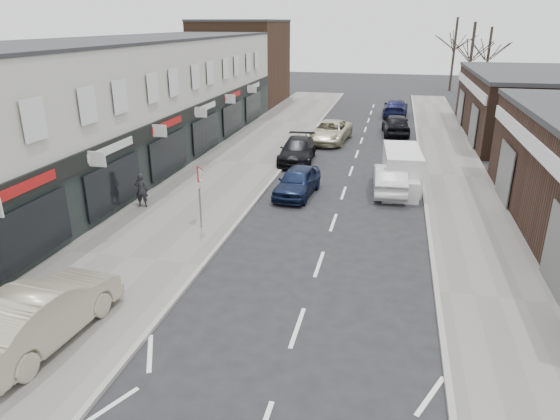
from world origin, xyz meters
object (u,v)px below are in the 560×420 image
Objects in this scene: warning_sign at (200,179)px; parked_car_left_b at (297,150)px; pedestrian at (141,190)px; parked_car_left_a at (297,182)px; parked_car_left_c at (330,132)px; parked_car_right_b at (396,124)px; parked_car_right_a at (390,178)px; white_van at (401,170)px; parked_car_right_c at (396,108)px; sedan_on_pavement at (42,313)px.

parked_car_left_b is at bearing 81.16° from warning_sign.
parked_car_left_a is (6.49, 3.50, -0.21)m from pedestrian.
parked_car_right_b is (4.53, 3.46, 0.06)m from parked_car_left_c.
parked_car_left_a is at bearing -162.15° from pedestrian.
warning_sign is at bearing 64.33° from parked_car_right_b.
pedestrian is at bearing 21.02° from parked_car_right_a.
white_van is 1.25× the size of parked_car_left_a.
pedestrian is 0.39× the size of parked_car_left_a.
white_van is 7.17m from parked_car_left_b.
parked_car_right_a is at bearing -123.15° from white_van.
parked_car_left_b is 5.87m from parked_car_left_c.
parked_car_right_a is at bearing 92.14° from parked_car_right_c.
warning_sign is 11.55m from parked_car_left_b.
parked_car_right_c is (-0.54, 21.14, -0.18)m from white_van.
parked_car_right_c is at bearing 75.64° from warning_sign.
sedan_on_pavement reaches higher than parked_car_right_b.
parked_car_right_c is at bearing -99.07° from sedan_on_pavement.
parked_car_left_c reaches higher than parked_car_right_a.
white_van reaches higher than parked_car_left_a.
parked_car_right_a is (7.36, 6.64, -1.48)m from warning_sign.
parked_car_right_c reaches higher than parked_car_right_a.
warning_sign reaches higher than parked_car_right_a.
parked_car_left_a is at bearing 14.93° from parked_car_right_a.
parked_car_right_b is at bearing 87.53° from white_van.
parked_car_left_a is at bearing 67.92° from parked_car_right_b.
parked_car_left_b is at bearing -129.25° from pedestrian.
parked_car_right_b is at bearing 93.07° from parked_car_right_c.
parked_car_right_b reaches higher than parked_car_right_a.
parked_car_left_b is (2.97, 19.52, -0.21)m from sedan_on_pavement.
parked_car_right_a is 13.88m from parked_car_right_b.
parked_car_left_c is 12.49m from parked_car_right_c.
parked_car_right_a is (4.40, -10.41, -0.01)m from parked_car_left_c.
parked_car_right_a is (10.89, 4.96, -0.19)m from pedestrian.
parked_car_left_a is at bearing -103.33° from sedan_on_pavement.
pedestrian is at bearing -122.26° from parked_car_left_b.
pedestrian is 21.83m from parked_car_right_b.
parked_car_right_c is (10.89, 27.07, -0.17)m from pedestrian.
parked_car_left_b is at bearing -96.32° from parked_car_left_c.
parked_car_right_c is (4.40, 23.57, 0.04)m from parked_car_left_a.
parked_car_right_b is at bearing -102.87° from sedan_on_pavement.
parked_car_right_c reaches higher than parked_car_left_c.
parked_car_left_c is 1.14× the size of parked_car_right_b.
parked_car_right_a is (5.60, -4.67, 0.01)m from parked_car_left_b.
pedestrian is at bearing 70.22° from parked_car_right_c.
white_van is 21.14m from parked_car_right_c.
parked_car_left_c is (0.00, 11.88, 0.04)m from parked_car_left_a.
parked_car_left_a is at bearing -158.02° from white_van.
pedestrian is at bearing -146.59° from parked_car_left_a.
warning_sign is 0.66× the size of parked_car_left_a.
parked_car_right_a is at bearing -61.62° from parked_car_left_c.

